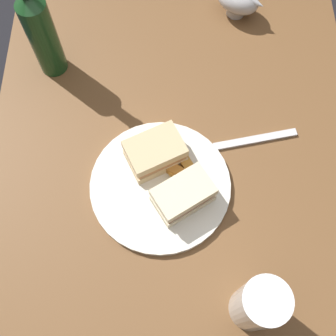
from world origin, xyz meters
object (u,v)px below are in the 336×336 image
Objects in this scene: cider_bottle at (41,31)px; fork at (255,140)px; pint_glass at (257,305)px; plate at (160,185)px; sandwich_half_right at (155,153)px; sandwich_half_left at (183,195)px.

cider_bottle reaches higher than fork.
plate is at bearing 34.81° from pint_glass.
sandwich_half_right is 0.73× the size of fork.
sandwich_half_left reaches higher than plate.
sandwich_half_right reaches higher than sandwich_half_left.
cider_bottle is 0.49m from fork.
cider_bottle is (0.33, 0.29, 0.07)m from sandwich_half_left.
pint_glass is at bearing -142.42° from cider_bottle.
sandwich_half_right is 0.34m from cider_bottle.
pint_glass reaches higher than plate.
pint_glass is at bearing -149.46° from sandwich_half_left.
sandwich_half_right is at bearing -135.78° from cider_bottle.
sandwich_half_left is at bearing -138.66° from cider_bottle.
sandwich_half_left is 0.23m from pint_glass.
sandwich_half_left reaches higher than fork.
fork is (0.10, -0.20, -0.00)m from plate.
fork is at bearing -6.09° from pint_glass.
fork is (0.05, -0.21, -0.04)m from sandwich_half_right.
sandwich_half_right is at bearing 2.05° from fork.
plate is at bearing -169.44° from sandwich_half_right.
sandwich_half_right reaches higher than plate.
plate is 0.40m from cider_bottle.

